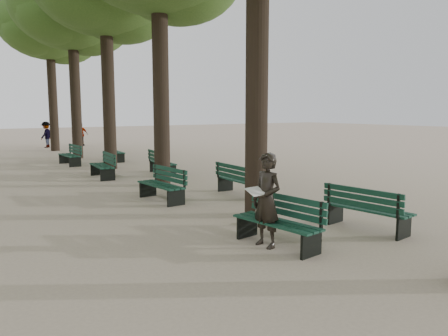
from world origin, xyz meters
TOP-DOWN VIEW (x-y plane):
  - ground at (0.00, 0.00)m, footprint 120.00×120.00m
  - tree_central_4 at (1.50, 18.00)m, footprint 6.00×6.00m
  - tree_central_5 at (1.50, 23.00)m, footprint 6.00×6.00m
  - bench_left_0 at (0.37, 0.92)m, footprint 0.79×1.86m
  - bench_left_1 at (0.37, 5.74)m, footprint 0.68×1.83m
  - bench_left_2 at (0.37, 10.70)m, footprint 0.72×1.84m
  - bench_left_3 at (0.37, 15.24)m, footprint 0.63×1.82m
  - bench_right_0 at (2.63, 0.69)m, footprint 0.79×1.86m
  - bench_right_1 at (2.63, 5.24)m, footprint 0.67×1.83m
  - bench_right_2 at (2.63, 10.34)m, footprint 0.76×1.85m
  - bench_right_3 at (2.63, 15.65)m, footprint 0.73×1.84m
  - man_with_map at (0.20, 1.02)m, footprint 0.64×0.72m
  - pedestrian_c at (3.92, 25.96)m, footprint 0.95×0.36m
  - pedestrian_b at (1.57, 25.71)m, footprint 0.98×1.07m

SIDE VIEW (x-z plane):
  - ground at x=0.00m, z-range 0.00..0.00m
  - bench_left_0 at x=0.37m, z-range -0.19..0.73m
  - bench_left_1 at x=0.37m, z-range -0.19..0.73m
  - bench_left_2 at x=0.37m, z-range -0.19..0.73m
  - bench_left_3 at x=0.37m, z-range -0.19..0.73m
  - bench_right_0 at x=2.63m, z-range -0.19..0.73m
  - bench_right_1 at x=2.63m, z-range -0.19..0.73m
  - bench_right_2 at x=2.63m, z-range -0.19..0.73m
  - bench_right_3 at x=2.63m, z-range -0.19..0.73m
  - pedestrian_c at x=3.92m, z-range 0.00..1.60m
  - man_with_map at x=0.20m, z-range 0.00..1.72m
  - pedestrian_b at x=1.57m, z-range 0.00..1.72m
  - tree_central_4 at x=1.50m, z-range 2.68..12.63m
  - tree_central_5 at x=1.50m, z-range 2.68..12.63m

